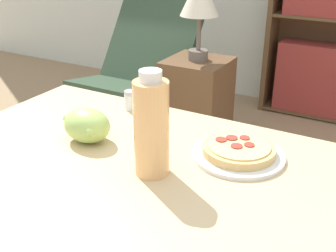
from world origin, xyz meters
name	(u,v)px	position (x,y,z in m)	size (l,w,h in m)	color
dining_table	(184,226)	(0.04, 0.09, 0.65)	(1.36, 0.76, 0.75)	#D1B27F
pizza_on_plate	(239,152)	(0.09, 0.28, 0.76)	(0.22, 0.22, 0.04)	white
grape_bunch	(87,125)	(-0.28, 0.17, 0.79)	(0.14, 0.10, 0.09)	#A8CC66
drink_bottle	(151,127)	(-0.05, 0.12, 0.86)	(0.08, 0.08, 0.24)	#EFB270
salt_shaker	(130,100)	(-0.31, 0.40, 0.78)	(0.04, 0.04, 0.06)	white
lounge_chair_near	(140,93)	(-1.05, 1.58, 0.29)	(0.62, 0.76, 0.88)	black
bookshelf	(335,27)	(-0.04, 2.47, 0.65)	(0.89, 0.25, 1.43)	brown
side_table	(196,109)	(-0.60, 1.49, 0.30)	(0.34, 0.34, 0.59)	brown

